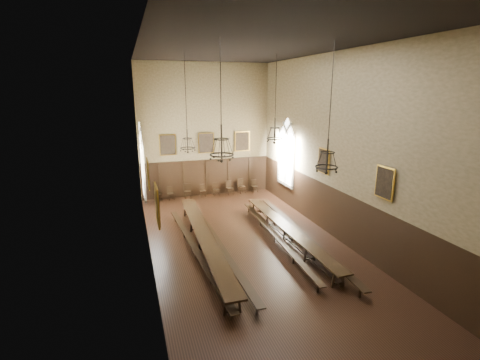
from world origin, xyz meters
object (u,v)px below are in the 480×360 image
bench_right_inner (275,237)px  chair_0 (158,197)px  table_left (205,243)px  chair_4 (216,192)px  chair_3 (203,193)px  chair_5 (230,190)px  chandelier_front_right (327,159)px  chandelier_back_right (275,133)px  chair_7 (254,188)px  bench_left_outer (195,251)px  bench_left_inner (218,245)px  table_right (288,235)px  chandelier_back_left (187,141)px  bench_right_outer (301,235)px  chair_2 (188,194)px  chair_1 (171,196)px  chandelier_front_left (222,148)px  chair_6 (241,189)px

bench_right_inner → chair_0: (-4.80, 8.40, 0.02)m
table_left → chair_4: (2.66, 8.32, -0.14)m
chair_3 → chair_5: bearing=0.4°
chandelier_front_right → chandelier_back_right: bearing=89.4°
chair_7 → chair_3: bearing=173.1°
chair_0 → chair_5: 4.97m
bench_left_outer → bench_left_inner: (1.10, 0.31, 0.02)m
chair_3 → chair_7: chair_7 is taller
table_right → chair_0: (-5.45, 8.51, -0.07)m
table_right → chandelier_back_left: bearing=146.8°
bench_right_outer → chair_2: (-4.09, 8.72, -0.01)m
chair_1 → chair_2: 1.15m
bench_right_outer → chair_4: chair_4 is taller
chair_4 → chandelier_front_right: chandelier_front_right is taller
chandelier_back_left → chandelier_front_left: bearing=-84.8°
bench_right_inner → bench_right_outer: bench_right_outer is taller
bench_left_outer → chair_3: bearing=75.7°
chair_6 → chandelier_back_right: size_ratio=0.23×
chandelier_front_right → chandelier_back_left: bearing=130.4°
chair_5 → chair_7: chair_5 is taller
chair_2 → chair_7: size_ratio=1.13×
chair_3 → chair_4: bearing=1.5°
bench_left_inner → chair_3: 8.56m
chair_1 → chandelier_back_right: (4.95, -5.91, 4.74)m
chair_1 → chandelier_front_right: 12.93m
chair_0 → chair_7: chair_0 is taller
bench_right_outer → chair_1: 10.20m
chandelier_front_right → chair_2: bearing=108.6°
bench_left_inner → bench_right_inner: bench_left_inner is taller
bench_right_outer → chair_3: 9.23m
chair_2 → chandelier_front_left: 11.68m
bench_right_outer → chandelier_back_left: bearing=148.9°
chair_1 → chair_7: chair_1 is taller
table_right → chair_3: 8.89m
bench_left_inner → bench_right_inner: bearing=0.8°
table_left → chandelier_back_left: 5.08m
chair_0 → chandelier_front_right: (5.74, -11.08, 4.30)m
chair_6 → chair_5: bearing=172.7°
table_right → chair_1: chair_1 is taller
chair_5 → chair_3: bearing=167.8°
chandelier_back_right → chair_1: bearing=129.9°
bench_left_outer → chandelier_front_right: chandelier_front_right is taller
chair_0 → chair_3: (3.05, 0.05, -0.03)m
chair_0 → chair_6: (5.89, 0.06, 0.01)m
chair_0 → chandelier_back_left: size_ratio=0.21×
bench_left_outer → chair_6: size_ratio=9.89×
bench_right_outer → chandelier_front_left: (-4.48, -1.88, 4.88)m
chair_7 → chandelier_back_left: size_ratio=0.19×
table_left → chandelier_back_right: chandelier_back_right is taller
bench_left_inner → bench_right_outer: bench_right_outer is taller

